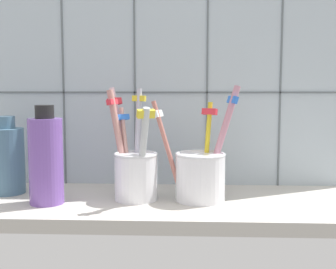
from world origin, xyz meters
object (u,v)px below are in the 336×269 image
toothbrush_cup_right (201,173)px  soap_bottle (46,159)px  toothbrush_cup_left (135,169)px  ceramic_vase (6,159)px

toothbrush_cup_right → soap_bottle: size_ratio=1.20×
toothbrush_cup_left → toothbrush_cup_right: size_ratio=0.98×
toothbrush_cup_left → toothbrush_cup_right: bearing=-0.3°
ceramic_vase → toothbrush_cup_right: bearing=-5.4°
ceramic_vase → toothbrush_cup_left: bearing=-7.9°
soap_bottle → toothbrush_cup_left: bearing=13.4°
toothbrush_cup_right → ceramic_vase: (-31.98, 3.05, 1.45)cm
toothbrush_cup_left → soap_bottle: (-13.01, -3.11, 2.00)cm
toothbrush_cup_left → ceramic_vase: bearing=172.1°
toothbrush_cup_left → ceramic_vase: 21.91cm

